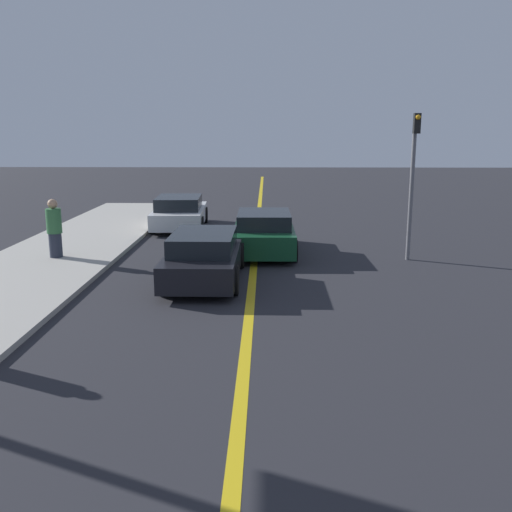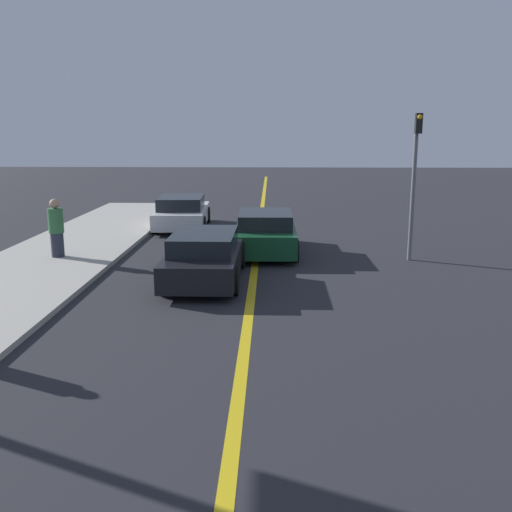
% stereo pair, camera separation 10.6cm
% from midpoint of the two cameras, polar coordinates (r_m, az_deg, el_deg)
% --- Properties ---
extents(road_center_line, '(0.20, 60.00, 0.01)m').
position_cam_midpoint_polar(road_center_line, '(17.09, -0.31, -0.03)').
color(road_center_line, gold).
rests_on(road_center_line, ground_plane).
extents(sidewalk_left, '(3.73, 29.69, 0.13)m').
position_cam_midpoint_polar(sidewalk_left, '(15.34, -23.02, -2.27)').
color(sidewalk_left, '#ADA89E').
rests_on(sidewalk_left, ground_plane).
extents(car_ahead_center, '(1.87, 4.29, 1.25)m').
position_cam_midpoint_polar(car_ahead_center, '(14.29, -5.38, -0.05)').
color(car_ahead_center, black).
rests_on(car_ahead_center, ground_plane).
extents(car_far_distant, '(1.95, 4.02, 1.29)m').
position_cam_midpoint_polar(car_far_distant, '(17.48, 0.63, 2.34)').
color(car_far_distant, '#144728').
rests_on(car_far_distant, ground_plane).
extents(car_parked_left_lot, '(2.12, 4.19, 1.24)m').
position_cam_midpoint_polar(car_parked_left_lot, '(22.17, -7.77, 4.33)').
color(car_parked_left_lot, silver).
rests_on(car_parked_left_lot, ground_plane).
extents(pedestrian_mid_group, '(0.42, 0.42, 1.68)m').
position_cam_midpoint_polar(pedestrian_mid_group, '(17.28, -19.68, 2.58)').
color(pedestrian_mid_group, '#282D3D').
rests_on(pedestrian_mid_group, sidewalk_left).
extents(traffic_light, '(0.18, 0.40, 4.16)m').
position_cam_midpoint_polar(traffic_light, '(16.82, 15.24, 8.10)').
color(traffic_light, slate).
rests_on(traffic_light, ground_plane).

